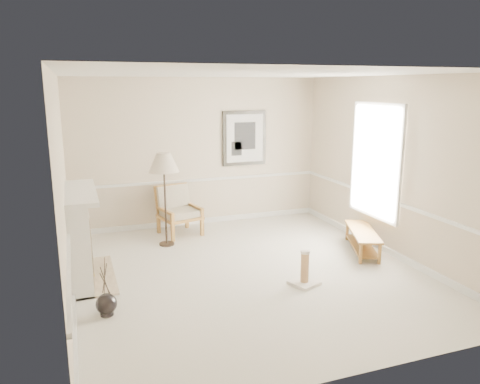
# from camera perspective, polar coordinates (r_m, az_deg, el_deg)

# --- Properties ---
(ground) EXTENTS (5.50, 5.50, 0.00)m
(ground) POSITION_cam_1_polar(r_m,az_deg,el_deg) (7.14, 0.99, -9.74)
(ground) COLOR silver
(ground) RESTS_ON ground
(room) EXTENTS (5.04, 5.54, 2.92)m
(room) POSITION_cam_1_polar(r_m,az_deg,el_deg) (6.77, 1.92, 5.41)
(room) COLOR beige
(room) RESTS_ON ground
(fireplace) EXTENTS (0.64, 1.64, 1.31)m
(fireplace) POSITION_cam_1_polar(r_m,az_deg,el_deg) (7.07, -18.93, -5.15)
(fireplace) COLOR white
(fireplace) RESTS_ON ground
(floor_vase) EXTENTS (0.26, 0.26, 0.75)m
(floor_vase) POSITION_cam_1_polar(r_m,az_deg,el_deg) (6.08, -15.97, -13.05)
(floor_vase) COLOR black
(floor_vase) RESTS_ON ground
(armchair) EXTENTS (0.84, 0.88, 0.91)m
(armchair) POSITION_cam_1_polar(r_m,az_deg,el_deg) (8.88, -7.67, -1.95)
(armchair) COLOR olive
(armchair) RESTS_ON ground
(floor_lamp) EXTENTS (0.62, 0.62, 1.63)m
(floor_lamp) POSITION_cam_1_polar(r_m,az_deg,el_deg) (8.05, -9.26, 3.27)
(floor_lamp) COLOR black
(floor_lamp) RESTS_ON ground
(bench) EXTENTS (0.84, 1.33, 0.37)m
(bench) POSITION_cam_1_polar(r_m,az_deg,el_deg) (8.18, 14.70, -5.37)
(bench) COLOR olive
(bench) RESTS_ON ground
(scratching_post) EXTENTS (0.46, 0.46, 0.50)m
(scratching_post) POSITION_cam_1_polar(r_m,az_deg,el_deg) (6.73, 7.87, -9.87)
(scratching_post) COLOR silver
(scratching_post) RESTS_ON ground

